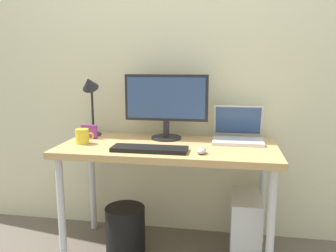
{
  "coord_description": "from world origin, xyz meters",
  "views": [
    {
      "loc": [
        0.36,
        -2.08,
        1.23
      ],
      "look_at": [
        0.0,
        0.0,
        0.85
      ],
      "focal_mm": 37.23,
      "sensor_mm": 36.0,
      "label": 1
    }
  ],
  "objects": [
    {
      "name": "mouse",
      "position": [
        0.22,
        -0.17,
        0.74
      ],
      "size": [
        0.06,
        0.09,
        0.03
      ],
      "primitive_type": "ellipsoid",
      "color": "#B2B2B7",
      "rests_on": "desk"
    },
    {
      "name": "photo_frame",
      "position": [
        -0.55,
        0.1,
        0.77
      ],
      "size": [
        0.11,
        0.02,
        0.09
      ],
      "primitive_type": "cube",
      "rotation": [
        0.05,
        0.0,
        0.0
      ],
      "color": "purple",
      "rests_on": "desk"
    },
    {
      "name": "laptop",
      "position": [
        0.43,
        0.19,
        0.78
      ],
      "size": [
        0.32,
        0.28,
        0.23
      ],
      "color": "silver",
      "rests_on": "desk"
    },
    {
      "name": "keyboard",
      "position": [
        -0.08,
        -0.17,
        0.74
      ],
      "size": [
        0.44,
        0.14,
        0.02
      ],
      "primitive_type": "cube",
      "color": "black",
      "rests_on": "desk"
    },
    {
      "name": "back_wall",
      "position": [
        0.0,
        0.37,
        1.3
      ],
      "size": [
        4.4,
        0.04,
        2.6
      ],
      "primitive_type": "cube",
      "color": "beige",
      "rests_on": "ground_plane"
    },
    {
      "name": "desk",
      "position": [
        0.0,
        0.0,
        0.66
      ],
      "size": [
        1.34,
        0.61,
        0.73
      ],
      "color": "tan",
      "rests_on": "ground_plane"
    },
    {
      "name": "desk_lamp",
      "position": [
        -0.57,
        0.17,
        1.03
      ],
      "size": [
        0.11,
        0.16,
        0.43
      ],
      "color": "#232328",
      "rests_on": "desk"
    },
    {
      "name": "coffee_mug",
      "position": [
        -0.54,
        -0.05,
        0.77
      ],
      "size": [
        0.12,
        0.08,
        0.09
      ],
      "color": "yellow",
      "rests_on": "desk"
    },
    {
      "name": "ground_plane",
      "position": [
        0.0,
        0.0,
        0.0
      ],
      "size": [
        6.0,
        6.0,
        0.0
      ],
      "primitive_type": "plane",
      "color": "#665B51"
    },
    {
      "name": "wastebasket",
      "position": [
        -0.28,
        -0.02,
        0.15
      ],
      "size": [
        0.26,
        0.26,
        0.3
      ],
      "primitive_type": "cylinder",
      "color": "black",
      "rests_on": "ground_plane"
    },
    {
      "name": "monitor",
      "position": [
        -0.04,
        0.17,
        0.97
      ],
      "size": [
        0.55,
        0.2,
        0.43
      ],
      "color": "#232328",
      "rests_on": "desk"
    },
    {
      "name": "computer_tower",
      "position": [
        0.49,
        0.01,
        0.21
      ],
      "size": [
        0.18,
        0.36,
        0.42
      ],
      "primitive_type": "cube",
      "color": "silver",
      "rests_on": "ground_plane"
    }
  ]
}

